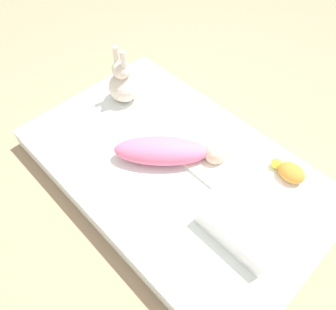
{
  "coord_description": "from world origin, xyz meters",
  "views": [
    {
      "loc": [
        -0.68,
        0.71,
        1.47
      ],
      "look_at": [
        0.04,
        0.01,
        0.17
      ],
      "focal_mm": 35.0,
      "sensor_mm": 36.0,
      "label": 1
    }
  ],
  "objects_px": {
    "swaddled_baby": "(169,151)",
    "pillow": "(251,218)",
    "bunny_plush": "(123,83)",
    "turtle_plush": "(289,171)"
  },
  "relations": [
    {
      "from": "swaddled_baby",
      "to": "pillow",
      "type": "relative_size",
      "value": 1.38
    },
    {
      "from": "bunny_plush",
      "to": "turtle_plush",
      "type": "relative_size",
      "value": 1.91
    },
    {
      "from": "swaddled_baby",
      "to": "pillow",
      "type": "height_order",
      "value": "swaddled_baby"
    },
    {
      "from": "pillow",
      "to": "turtle_plush",
      "type": "height_order",
      "value": "pillow"
    },
    {
      "from": "pillow",
      "to": "bunny_plush",
      "type": "bearing_deg",
      "value": -7.06
    },
    {
      "from": "pillow",
      "to": "bunny_plush",
      "type": "height_order",
      "value": "bunny_plush"
    },
    {
      "from": "swaddled_baby",
      "to": "bunny_plush",
      "type": "height_order",
      "value": "bunny_plush"
    },
    {
      "from": "pillow",
      "to": "bunny_plush",
      "type": "relative_size",
      "value": 1.02
    },
    {
      "from": "bunny_plush",
      "to": "turtle_plush",
      "type": "xyz_separation_m",
      "value": [
        -0.99,
        -0.22,
        -0.08
      ]
    },
    {
      "from": "swaddled_baby",
      "to": "turtle_plush",
      "type": "distance_m",
      "value": 0.6
    }
  ]
}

